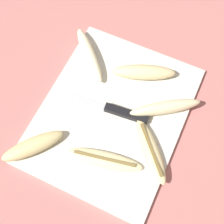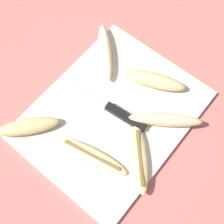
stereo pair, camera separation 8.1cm
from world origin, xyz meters
name	(u,v)px [view 1 (the left image)]	position (x,y,z in m)	size (l,w,h in m)	color
ground_plane	(112,115)	(0.00, 0.00, 0.00)	(4.00, 4.00, 0.00)	#B76B66
cutting_board	(112,114)	(0.00, 0.00, 0.01)	(0.46, 0.36, 0.01)	silver
knife	(120,112)	(0.01, -0.02, 0.02)	(0.04, 0.23, 0.02)	black
banana_soft_right	(104,159)	(-0.12, -0.04, 0.02)	(0.08, 0.19, 0.02)	beige
banana_ripe_center	(144,72)	(0.14, -0.03, 0.03)	(0.11, 0.17, 0.04)	beige
banana_cream_curved	(165,108)	(0.07, -0.12, 0.03)	(0.14, 0.17, 0.04)	beige
banana_spotted_left	(33,146)	(-0.17, 0.14, 0.03)	(0.15, 0.14, 0.03)	#DBC684
banana_bright_far	(89,55)	(0.13, 0.13, 0.03)	(0.16, 0.16, 0.03)	beige
banana_mellow_near	(151,151)	(-0.05, -0.13, 0.02)	(0.16, 0.15, 0.02)	beige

